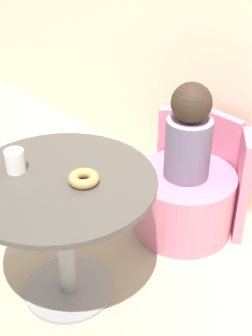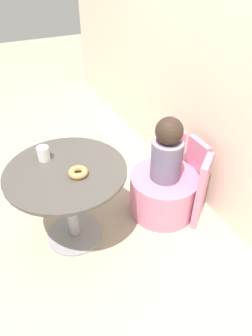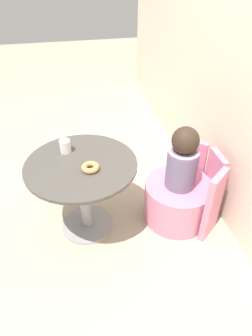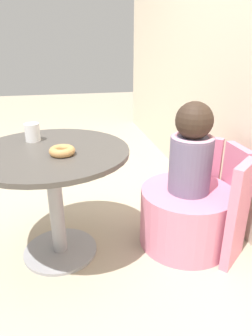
% 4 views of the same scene
% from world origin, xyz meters
% --- Properties ---
extents(ground_plane, '(12.00, 12.00, 0.00)m').
position_xyz_m(ground_plane, '(0.00, 0.00, 0.00)').
color(ground_plane, '#B7A88E').
extents(round_table, '(0.81, 0.81, 0.64)m').
position_xyz_m(round_table, '(-0.01, -0.05, 0.49)').
color(round_table, '#99999E').
rests_on(round_table, ground_plane).
extents(tub_chair, '(0.55, 0.55, 0.35)m').
position_xyz_m(tub_chair, '(0.04, 0.71, 0.18)').
color(tub_chair, pink).
rests_on(tub_chair, ground_plane).
extents(booth_backrest, '(0.65, 0.24, 0.60)m').
position_xyz_m(booth_backrest, '(0.04, 0.94, 0.30)').
color(booth_backrest, pink).
rests_on(booth_backrest, ground_plane).
extents(child_figure, '(0.24, 0.24, 0.52)m').
position_xyz_m(child_figure, '(0.04, 0.71, 0.60)').
color(child_figure, slate).
rests_on(child_figure, tub_chair).
extents(donut, '(0.13, 0.13, 0.04)m').
position_xyz_m(donut, '(0.08, 0.01, 0.66)').
color(donut, tan).
rests_on(donut, round_table).
extents(cup, '(0.08, 0.08, 0.10)m').
position_xyz_m(cup, '(-0.19, -0.14, 0.69)').
color(cup, white).
rests_on(cup, round_table).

